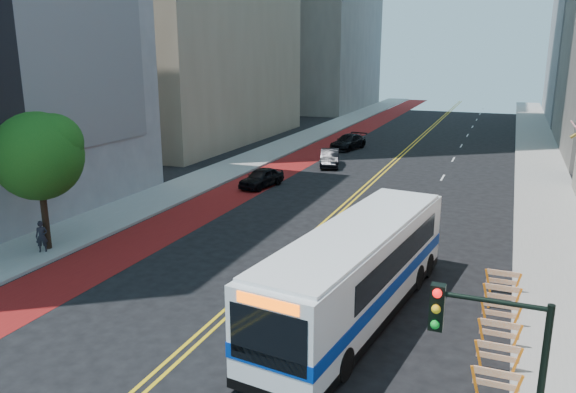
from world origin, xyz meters
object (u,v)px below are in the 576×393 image
(street_tree, at_px, (39,153))
(traffic_signal, at_px, (492,366))
(car_c, at_px, (348,142))
(car_a, at_px, (261,178))
(car_b, at_px, (330,158))
(transit_bus, at_px, (359,270))
(pedestrian, at_px, (42,236))

(street_tree, relative_size, traffic_signal, 1.32)
(car_c, bearing_deg, car_a, -82.65)
(car_a, distance_m, car_b, 9.27)
(street_tree, height_order, traffic_signal, street_tree)
(street_tree, bearing_deg, car_c, 80.43)
(traffic_signal, relative_size, car_b, 1.17)
(traffic_signal, xyz_separation_m, transit_bus, (-4.79, 8.40, -1.91))
(traffic_signal, bearing_deg, car_a, 122.75)
(car_a, relative_size, car_c, 0.81)
(car_b, distance_m, car_c, 8.85)
(traffic_signal, bearing_deg, street_tree, 155.18)
(street_tree, distance_m, car_b, 26.15)
(transit_bus, bearing_deg, car_a, 131.62)
(street_tree, bearing_deg, pedestrian, -81.61)
(car_b, bearing_deg, pedestrian, -120.10)
(car_b, xyz_separation_m, pedestrian, (-6.46, -25.49, 0.20))
(car_a, xyz_separation_m, car_b, (2.31, 8.97, 0.03))
(transit_bus, xyz_separation_m, car_a, (-11.64, 17.15, -1.13))
(car_a, bearing_deg, car_c, 96.10)
(car_a, bearing_deg, car_b, 86.36)
(street_tree, relative_size, car_c, 1.34)
(street_tree, xyz_separation_m, traffic_signal, (20.66, -9.55, -1.19))
(car_b, xyz_separation_m, car_c, (-0.85, 8.81, 0.01))
(transit_bus, relative_size, car_b, 2.97)
(traffic_signal, bearing_deg, car_b, 112.24)
(car_b, bearing_deg, street_tree, -120.55)
(street_tree, relative_size, pedestrian, 4.38)
(transit_bus, relative_size, pedestrian, 8.44)
(transit_bus, height_order, pedestrian, transit_bus)
(car_a, bearing_deg, pedestrian, -93.29)
(street_tree, xyz_separation_m, car_a, (4.23, 15.99, -4.22))
(traffic_signal, height_order, pedestrian, traffic_signal)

